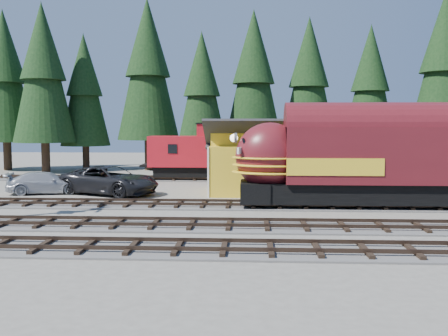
{
  "coord_description": "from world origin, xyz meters",
  "views": [
    {
      "loc": [
        -3.19,
        -25.51,
        4.91
      ],
      "look_at": [
        -4.76,
        4.0,
        2.32
      ],
      "focal_mm": 40.0,
      "sensor_mm": 36.0,
      "label": 1
    }
  ],
  "objects_px": {
    "locomotive": "(374,162)",
    "pickup_truck_a": "(110,180)",
    "depot": "(295,151)",
    "caboose": "(201,154)",
    "pickup_truck_b": "(46,183)"
  },
  "relations": [
    {
      "from": "depot",
      "to": "caboose",
      "type": "distance_m",
      "value": 10.67
    },
    {
      "from": "locomotive",
      "to": "pickup_truck_a",
      "type": "distance_m",
      "value": 17.85
    },
    {
      "from": "pickup_truck_b",
      "to": "caboose",
      "type": "bearing_deg",
      "value": -61.97
    },
    {
      "from": "locomotive",
      "to": "pickup_truck_b",
      "type": "distance_m",
      "value": 22.32
    },
    {
      "from": "depot",
      "to": "caboose",
      "type": "xyz_separation_m",
      "value": [
        -7.56,
        7.5,
        -0.63
      ]
    },
    {
      "from": "locomotive",
      "to": "pickup_truck_b",
      "type": "bearing_deg",
      "value": 167.33
    },
    {
      "from": "depot",
      "to": "pickup_truck_a",
      "type": "distance_m",
      "value": 13.32
    },
    {
      "from": "depot",
      "to": "locomotive",
      "type": "height_order",
      "value": "depot"
    },
    {
      "from": "locomotive",
      "to": "caboose",
      "type": "bearing_deg",
      "value": 129.65
    },
    {
      "from": "locomotive",
      "to": "pickup_truck_a",
      "type": "xyz_separation_m",
      "value": [
        -17.11,
        4.79,
        -1.72
      ]
    },
    {
      "from": "locomotive",
      "to": "pickup_truck_a",
      "type": "relative_size",
      "value": 2.41
    },
    {
      "from": "caboose",
      "to": "pickup_truck_b",
      "type": "relative_size",
      "value": 1.66
    },
    {
      "from": "depot",
      "to": "pickup_truck_b",
      "type": "height_order",
      "value": "depot"
    },
    {
      "from": "depot",
      "to": "caboose",
      "type": "relative_size",
      "value": 1.44
    },
    {
      "from": "caboose",
      "to": "pickup_truck_b",
      "type": "distance_m",
      "value": 13.69
    }
  ]
}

